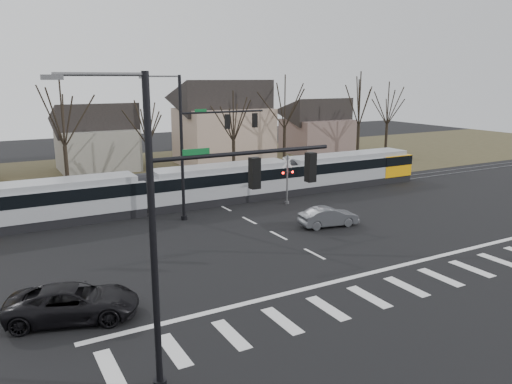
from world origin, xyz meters
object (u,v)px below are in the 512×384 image
tram (220,182)px  rail_crossing_signal (287,181)px  suv (73,302)px  sedan (329,217)px

tram → rail_crossing_signal: 5.48m
suv → rail_crossing_signal: (18.62, 12.34, 1.14)m
tram → suv: (-14.18, -15.55, -0.91)m
rail_crossing_signal → sedan: bearing=-97.7°
sedan → tram: bearing=28.4°
tram → sedan: (3.53, -9.91, -0.99)m
rail_crossing_signal → tram: bearing=144.1°
suv → rail_crossing_signal: size_ratio=1.48×
sedan → suv: (-17.71, -5.64, 0.08)m
tram → sedan: bearing=-70.4°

